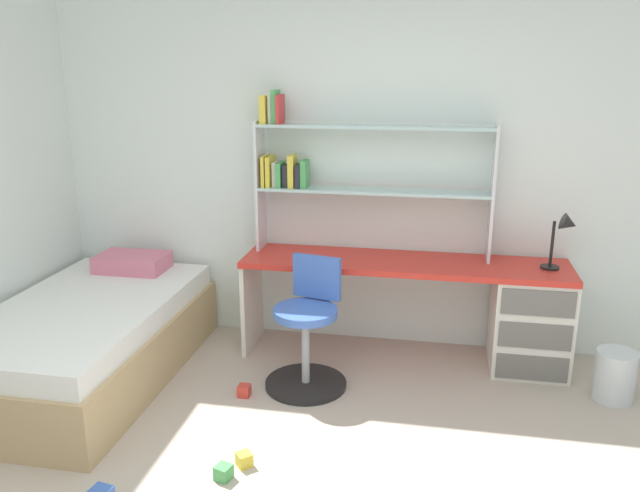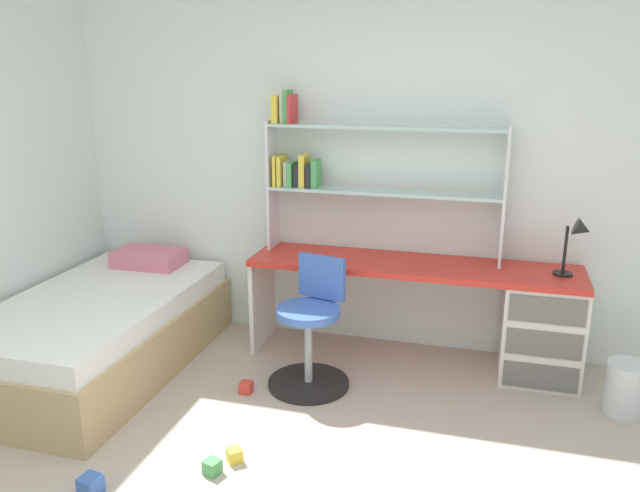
{
  "view_description": "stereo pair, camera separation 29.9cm",
  "coord_description": "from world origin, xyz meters",
  "px_view_note": "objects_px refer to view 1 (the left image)",
  "views": [
    {
      "loc": [
        0.5,
        -1.97,
        1.98
      ],
      "look_at": [
        -0.14,
        1.4,
        0.99
      ],
      "focal_mm": 35.33,
      "sensor_mm": 36.0,
      "label": 1
    },
    {
      "loc": [
        0.79,
        -1.9,
        1.98
      ],
      "look_at": [
        -0.14,
        1.4,
        0.99
      ],
      "focal_mm": 35.33,
      "sensor_mm": 36.0,
      "label": 2
    }
  ],
  "objects_px": {
    "bookshelf_hutch": "(342,164)",
    "toy_block_red_0": "(244,391)",
    "toy_block_green_4": "(223,473)",
    "bed_platform": "(87,340)",
    "desk_lamp": "(565,233)",
    "toy_block_yellow_1": "(244,459)",
    "waste_bin": "(615,376)",
    "swivel_chair": "(308,337)",
    "desk": "(491,308)"
  },
  "relations": [
    {
      "from": "bookshelf_hutch",
      "to": "toy_block_red_0",
      "type": "xyz_separation_m",
      "value": [
        -0.46,
        -0.88,
        -1.29
      ]
    },
    {
      "from": "toy_block_green_4",
      "to": "bed_platform",
      "type": "bearing_deg",
      "value": 144.46
    },
    {
      "from": "bookshelf_hutch",
      "to": "toy_block_green_4",
      "type": "height_order",
      "value": "bookshelf_hutch"
    },
    {
      "from": "bed_platform",
      "to": "toy_block_red_0",
      "type": "bearing_deg",
      "value": -3.64
    },
    {
      "from": "desk_lamp",
      "to": "toy_block_yellow_1",
      "type": "xyz_separation_m",
      "value": [
        -1.71,
        -1.39,
        -0.92
      ]
    },
    {
      "from": "desk_lamp",
      "to": "toy_block_red_0",
      "type": "height_order",
      "value": "desk_lamp"
    },
    {
      "from": "toy_block_green_4",
      "to": "waste_bin",
      "type": "bearing_deg",
      "value": 29.64
    },
    {
      "from": "swivel_chair",
      "to": "waste_bin",
      "type": "height_order",
      "value": "swivel_chair"
    },
    {
      "from": "desk",
      "to": "bed_platform",
      "type": "relative_size",
      "value": 1.16
    },
    {
      "from": "desk",
      "to": "waste_bin",
      "type": "bearing_deg",
      "value": -26.01
    },
    {
      "from": "desk",
      "to": "toy_block_green_4",
      "type": "height_order",
      "value": "desk"
    },
    {
      "from": "swivel_chair",
      "to": "toy_block_red_0",
      "type": "relative_size",
      "value": 11.24
    },
    {
      "from": "toy_block_green_4",
      "to": "toy_block_red_0",
      "type": "bearing_deg",
      "value": 100.16
    },
    {
      "from": "bookshelf_hutch",
      "to": "toy_block_yellow_1",
      "type": "relative_size",
      "value": 22.43
    },
    {
      "from": "waste_bin",
      "to": "toy_block_red_0",
      "type": "bearing_deg",
      "value": -170.19
    },
    {
      "from": "toy_block_red_0",
      "to": "bed_platform",
      "type": "bearing_deg",
      "value": 176.36
    },
    {
      "from": "desk_lamp",
      "to": "toy_block_green_4",
      "type": "relative_size",
      "value": 5.15
    },
    {
      "from": "swivel_chair",
      "to": "bed_platform",
      "type": "bearing_deg",
      "value": -173.63
    },
    {
      "from": "swivel_chair",
      "to": "waste_bin",
      "type": "xyz_separation_m",
      "value": [
        1.88,
        0.16,
        -0.17
      ]
    },
    {
      "from": "bed_platform",
      "to": "desk",
      "type": "bearing_deg",
      "value": 14.57
    },
    {
      "from": "bed_platform",
      "to": "toy_block_red_0",
      "type": "height_order",
      "value": "bed_platform"
    },
    {
      "from": "toy_block_red_0",
      "to": "waste_bin",
      "type": "bearing_deg",
      "value": 9.81
    },
    {
      "from": "desk",
      "to": "waste_bin",
      "type": "xyz_separation_m",
      "value": [
        0.73,
        -0.35,
        -0.25
      ]
    },
    {
      "from": "bookshelf_hutch",
      "to": "desk_lamp",
      "type": "bearing_deg",
      "value": -6.5
    },
    {
      "from": "waste_bin",
      "to": "bookshelf_hutch",
      "type": "bearing_deg",
      "value": 164.42
    },
    {
      "from": "desk",
      "to": "waste_bin",
      "type": "relative_size",
      "value": 6.94
    },
    {
      "from": "waste_bin",
      "to": "toy_block_red_0",
      "type": "relative_size",
      "value": 4.33
    },
    {
      "from": "toy_block_yellow_1",
      "to": "desk_lamp",
      "type": "bearing_deg",
      "value": 39.24
    },
    {
      "from": "bookshelf_hutch",
      "to": "bed_platform",
      "type": "distance_m",
      "value": 2.04
    },
    {
      "from": "desk_lamp",
      "to": "bed_platform",
      "type": "bearing_deg",
      "value": -167.82
    },
    {
      "from": "swivel_chair",
      "to": "toy_block_green_4",
      "type": "xyz_separation_m",
      "value": [
        -0.21,
        -1.03,
        -0.29
      ]
    },
    {
      "from": "toy_block_red_0",
      "to": "bookshelf_hutch",
      "type": "bearing_deg",
      "value": 62.28
    },
    {
      "from": "bookshelf_hutch",
      "to": "swivel_chair",
      "type": "xyz_separation_m",
      "value": [
        -0.11,
        -0.65,
        -1.0
      ]
    },
    {
      "from": "bookshelf_hutch",
      "to": "waste_bin",
      "type": "bearing_deg",
      "value": -15.58
    },
    {
      "from": "bookshelf_hutch",
      "to": "toy_block_red_0",
      "type": "height_order",
      "value": "bookshelf_hutch"
    },
    {
      "from": "desk",
      "to": "bed_platform",
      "type": "distance_m",
      "value": 2.67
    },
    {
      "from": "swivel_chair",
      "to": "toy_block_green_4",
      "type": "distance_m",
      "value": 1.09
    },
    {
      "from": "desk_lamp",
      "to": "toy_block_red_0",
      "type": "bearing_deg",
      "value": -159.57
    },
    {
      "from": "desk",
      "to": "waste_bin",
      "type": "distance_m",
      "value": 0.84
    },
    {
      "from": "bed_platform",
      "to": "waste_bin",
      "type": "xyz_separation_m",
      "value": [
        3.31,
        0.32,
        -0.1
      ]
    },
    {
      "from": "desk",
      "to": "desk_lamp",
      "type": "relative_size",
      "value": 5.72
    },
    {
      "from": "bookshelf_hutch",
      "to": "desk_lamp",
      "type": "xyz_separation_m",
      "value": [
        1.46,
        -0.17,
        -0.37
      ]
    },
    {
      "from": "bed_platform",
      "to": "toy_block_yellow_1",
      "type": "distance_m",
      "value": 1.51
    },
    {
      "from": "toy_block_yellow_1",
      "to": "bed_platform",
      "type": "bearing_deg",
      "value": 149.87
    },
    {
      "from": "desk_lamp",
      "to": "bed_platform",
      "type": "distance_m",
      "value": 3.14
    },
    {
      "from": "toy_block_red_0",
      "to": "toy_block_green_4",
      "type": "height_order",
      "value": "toy_block_green_4"
    },
    {
      "from": "waste_bin",
      "to": "bed_platform",
      "type": "bearing_deg",
      "value": -174.51
    },
    {
      "from": "desk_lamp",
      "to": "waste_bin",
      "type": "xyz_separation_m",
      "value": [
        0.32,
        -0.33,
        -0.8
      ]
    },
    {
      "from": "desk",
      "to": "bed_platform",
      "type": "bearing_deg",
      "value": -165.43
    },
    {
      "from": "swivel_chair",
      "to": "toy_block_red_0",
      "type": "xyz_separation_m",
      "value": [
        -0.36,
        -0.23,
        -0.29
      ]
    }
  ]
}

